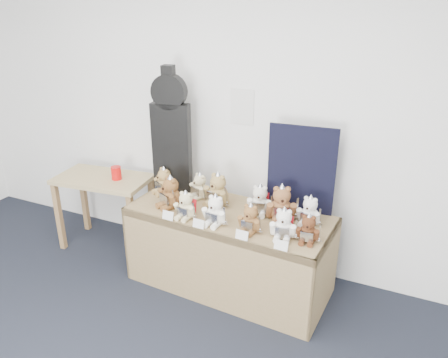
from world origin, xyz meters
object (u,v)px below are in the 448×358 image
at_px(red_cup, 116,173).
at_px(display_table, 225,233).
at_px(teddy_back_right, 281,205).
at_px(teddy_back_left, 199,187).
at_px(teddy_front_centre, 215,211).
at_px(teddy_back_centre_left, 218,191).
at_px(teddy_front_far_left, 170,194).
at_px(teddy_back_far_left, 164,182).
at_px(teddy_front_end, 308,230).
at_px(guitar_case, 171,132).
at_px(teddy_back_centre_right, 260,201).
at_px(teddy_back_end, 309,212).
at_px(teddy_front_left, 186,206).
at_px(side_table, 104,189).
at_px(teddy_front_right, 250,219).
at_px(teddy_front_far_right, 284,225).

bearing_deg(red_cup, display_table, -8.77).
bearing_deg(teddy_back_right, teddy_back_left, 151.27).
xyz_separation_m(teddy_front_centre, teddy_back_centre_left, (-0.13, 0.31, 0.02)).
xyz_separation_m(teddy_front_far_left, teddy_back_left, (0.13, 0.26, -0.02)).
relative_size(display_table, red_cup, 13.69).
bearing_deg(display_table, teddy_back_left, 149.93).
bearing_deg(teddy_back_far_left, display_table, 11.92).
bearing_deg(teddy_front_far_left, teddy_back_left, 89.08).
height_order(teddy_back_centre_left, teddy_back_right, teddy_back_right).
bearing_deg(teddy_front_end, red_cup, 166.10).
bearing_deg(teddy_back_right, guitar_case, 150.21).
bearing_deg(teddy_back_left, guitar_case, -165.57).
distance_m(teddy_back_centre_right, teddy_back_end, 0.41).
height_order(teddy_front_left, teddy_front_end, teddy_front_left).
bearing_deg(teddy_back_far_left, side_table, -151.92).
height_order(guitar_case, teddy_back_end, guitar_case).
xyz_separation_m(teddy_front_right, teddy_front_far_right, (0.25, 0.01, 0.01)).
distance_m(side_table, teddy_back_centre_right, 1.58).
bearing_deg(guitar_case, teddy_front_end, -26.66).
distance_m(red_cup, teddy_front_centre, 1.22).
bearing_deg(teddy_front_right, teddy_front_centre, -174.13).
xyz_separation_m(side_table, teddy_back_centre_left, (1.20, 0.00, 0.21)).
height_order(side_table, teddy_front_far_left, teddy_front_far_left).
xyz_separation_m(teddy_front_left, teddy_front_right, (0.54, 0.01, -0.00)).
bearing_deg(teddy_back_end, teddy_back_left, -177.61).
distance_m(red_cup, teddy_front_right, 1.49).
bearing_deg(teddy_back_end, teddy_back_centre_right, -175.52).
xyz_separation_m(teddy_front_centre, teddy_front_far_right, (0.53, 0.02, -0.00)).
bearing_deg(teddy_back_left, teddy_front_end, 7.79).
distance_m(teddy_front_far_right, teddy_back_centre_right, 0.41).
bearing_deg(teddy_back_left, teddy_front_far_left, -91.29).
height_order(teddy_front_centre, teddy_front_end, teddy_front_centre).
bearing_deg(guitar_case, teddy_back_right, -18.72).
distance_m(guitar_case, teddy_front_left, 0.71).
height_order(display_table, teddy_front_far_left, teddy_front_far_left).
distance_m(teddy_back_left, teddy_back_centre_left, 0.21).
height_order(teddy_back_right, teddy_back_end, teddy_back_right).
bearing_deg(teddy_front_end, teddy_back_left, 157.08).
height_order(guitar_case, teddy_front_right, guitar_case).
bearing_deg(teddy_back_right, red_cup, 156.61).
bearing_deg(teddy_front_left, teddy_back_right, 24.46).
xyz_separation_m(red_cup, teddy_front_right, (1.45, -0.32, -0.00)).
bearing_deg(teddy_back_centre_right, teddy_front_centre, -137.89).
height_order(side_table, teddy_front_right, teddy_front_right).
relative_size(guitar_case, teddy_back_left, 4.40).
bearing_deg(display_table, teddy_front_left, -149.33).
distance_m(side_table, teddy_back_right, 1.77).
relative_size(teddy_back_end, teddy_back_far_left, 0.96).
distance_m(red_cup, teddy_back_right, 1.61).
bearing_deg(teddy_front_far_left, teddy_front_centre, 12.48).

